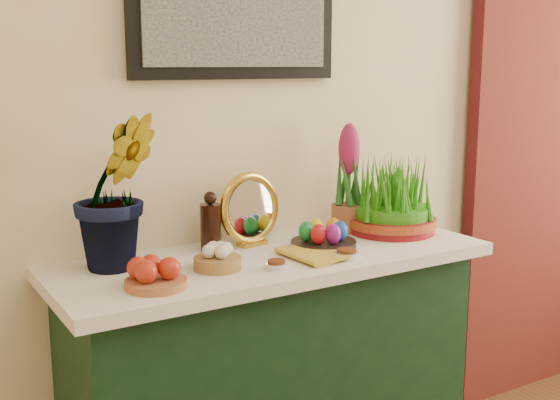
{
  "coord_description": "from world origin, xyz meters",
  "views": [
    {
      "loc": [
        -1.37,
        0.15,
        1.48
      ],
      "look_at": [
        -0.27,
        1.95,
        1.07
      ],
      "focal_mm": 45.0,
      "sensor_mm": 36.0,
      "label": 1
    }
  ],
  "objects_px": {
    "hyacinth_green": "(116,166)",
    "mirror": "(250,210)",
    "book": "(294,257)",
    "wheatgrass_sabzeh": "(392,201)",
    "sideboard": "(272,389)"
  },
  "relations": [
    {
      "from": "sideboard",
      "to": "wheatgrass_sabzeh",
      "type": "height_order",
      "value": "wheatgrass_sabzeh"
    },
    {
      "from": "book",
      "to": "mirror",
      "type": "bearing_deg",
      "value": 89.1
    },
    {
      "from": "mirror",
      "to": "book",
      "type": "bearing_deg",
      "value": -86.8
    },
    {
      "from": "sideboard",
      "to": "mirror",
      "type": "xyz_separation_m",
      "value": [
        -0.01,
        0.13,
        0.58
      ]
    },
    {
      "from": "book",
      "to": "sideboard",
      "type": "bearing_deg",
      "value": 89.71
    },
    {
      "from": "sideboard",
      "to": "wheatgrass_sabzeh",
      "type": "distance_m",
      "value": 0.77
    },
    {
      "from": "hyacinth_green",
      "to": "sideboard",
      "type": "bearing_deg",
      "value": -11.18
    },
    {
      "from": "hyacinth_green",
      "to": "wheatgrass_sabzeh",
      "type": "relative_size",
      "value": 1.93
    },
    {
      "from": "mirror",
      "to": "book",
      "type": "distance_m",
      "value": 0.27
    },
    {
      "from": "hyacinth_green",
      "to": "mirror",
      "type": "relative_size",
      "value": 2.43
    },
    {
      "from": "hyacinth_green",
      "to": "mirror",
      "type": "xyz_separation_m",
      "value": [
        0.46,
        0.04,
        -0.19
      ]
    },
    {
      "from": "book",
      "to": "wheatgrass_sabzeh",
      "type": "relative_size",
      "value": 0.65
    },
    {
      "from": "sideboard",
      "to": "book",
      "type": "distance_m",
      "value": 0.49
    },
    {
      "from": "book",
      "to": "wheatgrass_sabzeh",
      "type": "height_order",
      "value": "wheatgrass_sabzeh"
    },
    {
      "from": "mirror",
      "to": "sideboard",
      "type": "bearing_deg",
      "value": -87.34
    }
  ]
}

